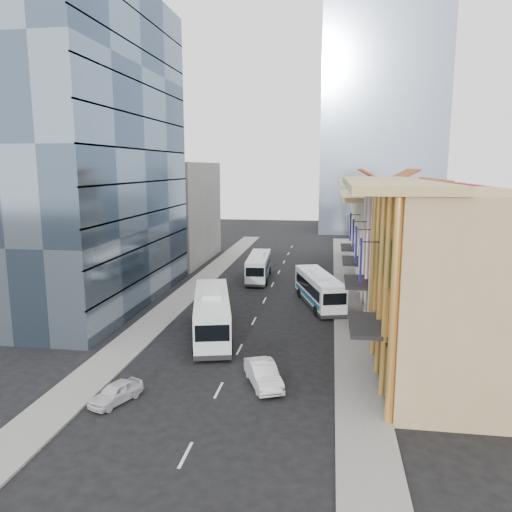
% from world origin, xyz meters
% --- Properties ---
extents(ground, '(200.00, 200.00, 0.00)m').
position_xyz_m(ground, '(0.00, 0.00, 0.00)').
color(ground, black).
rests_on(ground, ground).
extents(sidewalk_right, '(3.00, 90.00, 0.15)m').
position_xyz_m(sidewalk_right, '(8.50, 22.00, 0.07)').
color(sidewalk_right, slate).
rests_on(sidewalk_right, ground).
extents(sidewalk_left, '(3.00, 90.00, 0.15)m').
position_xyz_m(sidewalk_left, '(-8.50, 22.00, 0.07)').
color(sidewalk_left, slate).
rests_on(sidewalk_left, ground).
extents(shophouse_tan, '(8.00, 14.00, 12.00)m').
position_xyz_m(shophouse_tan, '(14.00, 5.00, 6.00)').
color(shophouse_tan, tan).
rests_on(shophouse_tan, ground).
extents(shophouse_red, '(8.00, 10.00, 12.00)m').
position_xyz_m(shophouse_red, '(14.00, 17.00, 6.00)').
color(shophouse_red, '#A11312').
rests_on(shophouse_red, ground).
extents(shophouse_cream_near, '(8.00, 9.00, 10.00)m').
position_xyz_m(shophouse_cream_near, '(14.00, 26.50, 5.00)').
color(shophouse_cream_near, white).
rests_on(shophouse_cream_near, ground).
extents(shophouse_cream_mid, '(8.00, 9.00, 10.00)m').
position_xyz_m(shophouse_cream_mid, '(14.00, 35.50, 5.00)').
color(shophouse_cream_mid, white).
rests_on(shophouse_cream_mid, ground).
extents(shophouse_cream_far, '(8.00, 12.00, 11.00)m').
position_xyz_m(shophouse_cream_far, '(14.00, 46.00, 5.50)').
color(shophouse_cream_far, white).
rests_on(shophouse_cream_far, ground).
extents(office_tower, '(12.00, 26.00, 30.00)m').
position_xyz_m(office_tower, '(-17.00, 19.00, 15.00)').
color(office_tower, '#3C4D60').
rests_on(office_tower, ground).
extents(office_block_far, '(10.00, 18.00, 14.00)m').
position_xyz_m(office_block_far, '(-16.00, 42.00, 7.00)').
color(office_block_far, gray).
rests_on(office_block_far, ground).
extents(bus_left_near, '(5.46, 12.01, 3.75)m').
position_xyz_m(bus_left_near, '(-2.71, 10.60, 1.88)').
color(bus_left_near, white).
rests_on(bus_left_near, ground).
extents(bus_left_far, '(2.96, 10.22, 3.24)m').
position_xyz_m(bus_left_far, '(-2.00, 31.60, 1.62)').
color(bus_left_far, silver).
rests_on(bus_left_far, ground).
extents(bus_right, '(5.40, 10.80, 3.38)m').
position_xyz_m(bus_right, '(5.50, 21.05, 1.69)').
color(bus_right, white).
rests_on(bus_right, ground).
extents(sedan_left, '(2.63, 3.74, 1.18)m').
position_xyz_m(sedan_left, '(-5.50, -1.40, 0.59)').
color(sedan_left, silver).
rests_on(sedan_left, ground).
extents(sedan_right, '(3.11, 4.64, 1.45)m').
position_xyz_m(sedan_right, '(2.59, 2.12, 0.73)').
color(sedan_right, silver).
rests_on(sedan_right, ground).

